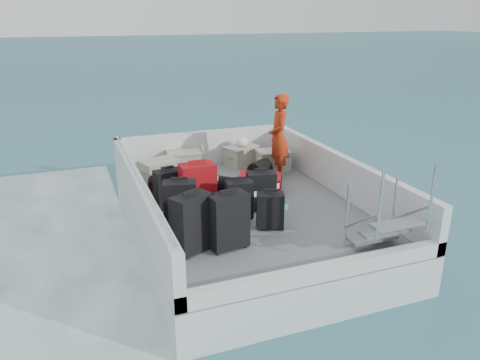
# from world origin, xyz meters

# --- Properties ---
(ground) EXTENTS (160.00, 160.00, 0.00)m
(ground) POSITION_xyz_m (0.00, 0.00, 0.00)
(ground) COLOR #1B4D5F
(ground) RESTS_ON ground
(ferry_hull) EXTENTS (3.60, 5.00, 0.60)m
(ferry_hull) POSITION_xyz_m (0.00, 0.00, 0.30)
(ferry_hull) COLOR silver
(ferry_hull) RESTS_ON ground
(deck) EXTENTS (3.30, 4.70, 0.02)m
(deck) POSITION_xyz_m (0.00, 0.00, 0.61)
(deck) COLOR slate
(deck) RESTS_ON ferry_hull
(deck_fittings) EXTENTS (3.60, 5.00, 0.90)m
(deck_fittings) POSITION_xyz_m (0.35, -0.32, 0.99)
(deck_fittings) COLOR silver
(deck_fittings) RESTS_ON deck
(suitcase_0) EXTENTS (0.59, 0.49, 0.79)m
(suitcase_0) POSITION_xyz_m (-1.25, -1.20, 1.02)
(suitcase_0) COLOR black
(suitcase_0) RESTS_ON deck
(suitcase_1) EXTENTS (0.53, 0.39, 0.72)m
(suitcase_1) POSITION_xyz_m (-1.21, -0.43, 0.98)
(suitcase_1) COLOR black
(suitcase_1) RESTS_ON deck
(suitcase_2) EXTENTS (0.47, 0.32, 0.62)m
(suitcase_2) POSITION_xyz_m (-1.19, 0.41, 0.93)
(suitcase_2) COLOR black
(suitcase_2) RESTS_ON deck
(suitcase_3) EXTENTS (0.55, 0.38, 0.77)m
(suitcase_3) POSITION_xyz_m (-0.77, -1.28, 1.01)
(suitcase_3) COLOR black
(suitcase_3) RESTS_ON deck
(suitcase_4) EXTENTS (0.43, 0.30, 0.60)m
(suitcase_4) POSITION_xyz_m (-0.28, -0.42, 0.92)
(suitcase_4) COLOR black
(suitcase_4) RESTS_ON deck
(suitcase_5) EXTENTS (0.56, 0.34, 0.76)m
(suitcase_5) POSITION_xyz_m (-0.78, 0.15, 1.00)
(suitcase_5) COLOR maroon
(suitcase_5) RESTS_ON deck
(suitcase_6) EXTENTS (0.44, 0.35, 0.54)m
(suitcase_6) POSITION_xyz_m (0.00, -0.92, 0.89)
(suitcase_6) COLOR black
(suitcase_6) RESTS_ON deck
(suitcase_7) EXTENTS (0.49, 0.34, 0.63)m
(suitcase_7) POSITION_xyz_m (0.16, -0.24, 0.94)
(suitcase_7) COLOR black
(suitcase_7) RESTS_ON deck
(suitcase_8) EXTENTS (0.89, 0.80, 0.30)m
(suitcase_8) POSITION_xyz_m (0.47, 0.55, 0.77)
(suitcase_8) COLOR maroon
(suitcase_8) RESTS_ON deck
(duffel_0) EXTENTS (0.65, 0.53, 0.32)m
(duffel_0) POSITION_xyz_m (-1.11, 0.95, 0.78)
(duffel_0) COLOR black
(duffel_0) RESTS_ON deck
(duffel_1) EXTENTS (0.51, 0.51, 0.32)m
(duffel_1) POSITION_xyz_m (-0.26, 0.36, 0.78)
(duffel_1) COLOR black
(duffel_1) RESTS_ON deck
(duffel_2) EXTENTS (0.53, 0.50, 0.32)m
(duffel_2) POSITION_xyz_m (0.65, 0.97, 0.78)
(duffel_2) COLOR black
(duffel_2) RESTS_ON deck
(crate_0) EXTENTS (0.72, 0.59, 0.37)m
(crate_0) POSITION_xyz_m (-1.08, 1.72, 0.81)
(crate_0) COLOR #AAA294
(crate_0) RESTS_ON deck
(crate_1) EXTENTS (0.68, 0.51, 0.38)m
(crate_1) POSITION_xyz_m (-0.50, 2.09, 0.81)
(crate_1) COLOR #AAA294
(crate_1) RESTS_ON deck
(crate_2) EXTENTS (0.73, 0.61, 0.38)m
(crate_2) POSITION_xyz_m (0.72, 2.06, 0.81)
(crate_2) COLOR #AAA294
(crate_2) RESTS_ON deck
(crate_3) EXTENTS (0.66, 0.49, 0.37)m
(crate_3) POSITION_xyz_m (1.20, 1.56, 0.81)
(crate_3) COLOR #AAA294
(crate_3) RESTS_ON deck
(yellow_bag) EXTENTS (0.28, 0.26, 0.22)m
(yellow_bag) POSITION_xyz_m (1.00, 2.20, 0.73)
(yellow_bag) COLOR yellow
(yellow_bag) RESTS_ON deck
(white_bag) EXTENTS (0.24, 0.24, 0.18)m
(white_bag) POSITION_xyz_m (0.72, 2.06, 1.09)
(white_bag) COLOR white
(white_bag) RESTS_ON crate_2
(passenger) EXTENTS (0.52, 0.67, 1.61)m
(passenger) POSITION_xyz_m (1.07, 1.07, 1.42)
(passenger) COLOR #EE3E16
(passenger) RESTS_ON deck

